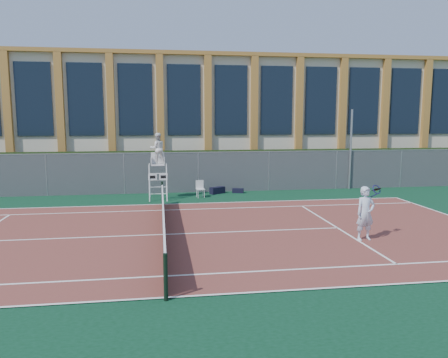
{
  "coord_description": "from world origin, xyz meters",
  "views": [
    {
      "loc": [
        -0.07,
        -15.01,
        4.06
      ],
      "look_at": [
        2.58,
        3.0,
        1.53
      ],
      "focal_mm": 35.0,
      "sensor_mm": 36.0,
      "label": 1
    }
  ],
  "objects": [
    {
      "name": "umpire_chair",
      "position": [
        -0.19,
        7.05,
        2.47
      ],
      "size": [
        0.94,
        1.45,
        3.38
      ],
      "color": "white",
      "rests_on": "ground"
    },
    {
      "name": "hedge",
      "position": [
        0.0,
        10.0,
        1.1
      ],
      "size": [
        40.0,
        1.4,
        2.2
      ],
      "primitive_type": "cube",
      "color": "black",
      "rests_on": "ground"
    },
    {
      "name": "building",
      "position": [
        0.0,
        17.95,
        4.15
      ],
      "size": [
        45.0,
        10.6,
        8.22
      ],
      "color": "beige",
      "rests_on": "ground"
    },
    {
      "name": "ground",
      "position": [
        0.0,
        0.0,
        0.0
      ],
      "size": [
        120.0,
        120.0,
        0.0
      ],
      "primitive_type": "plane",
      "color": "#233814"
    },
    {
      "name": "apron",
      "position": [
        0.0,
        1.0,
        0.01
      ],
      "size": [
        36.0,
        20.0,
        0.01
      ],
      "primitive_type": "cube",
      "color": "black",
      "rests_on": "ground"
    },
    {
      "name": "steel_pole",
      "position": [
        10.77,
        8.7,
        2.29
      ],
      "size": [
        0.12,
        0.12,
        4.57
      ],
      "primitive_type": "cylinder",
      "color": "#9EA0A5",
      "rests_on": "ground"
    },
    {
      "name": "plastic_chair",
      "position": [
        1.95,
        7.22,
        0.52
      ],
      "size": [
        0.46,
        0.46,
        0.87
      ],
      "color": "silver",
      "rests_on": "apron"
    },
    {
      "name": "sports_bag_near",
      "position": [
        2.97,
        8.16,
        0.19
      ],
      "size": [
        0.9,
        0.72,
        0.36
      ],
      "primitive_type": "cube",
      "rotation": [
        0.0,
        0.0,
        0.54
      ],
      "color": "black",
      "rests_on": "apron"
    },
    {
      "name": "tennis_court",
      "position": [
        0.0,
        0.0,
        0.02
      ],
      "size": [
        23.77,
        10.97,
        0.02
      ],
      "primitive_type": "cube",
      "color": "brown",
      "rests_on": "apron"
    },
    {
      "name": "fence",
      "position": [
        0.0,
        8.8,
        1.1
      ],
      "size": [
        40.0,
        0.06,
        2.2
      ],
      "primitive_type": null,
      "color": "#595E60",
      "rests_on": "ground"
    },
    {
      "name": "tennis_net",
      "position": [
        0.0,
        0.0,
        0.54
      ],
      "size": [
        0.1,
        11.3,
        1.1
      ],
      "color": "black",
      "rests_on": "ground"
    },
    {
      "name": "sports_bag_far",
      "position": [
        4.12,
        8.22,
        0.13
      ],
      "size": [
        0.66,
        0.42,
        0.24
      ],
      "primitive_type": "cube",
      "rotation": [
        0.0,
        0.0,
        -0.28
      ],
      "color": "black",
      "rests_on": "apron"
    },
    {
      "name": "tennis_player",
      "position": [
        6.65,
        -1.65,
        0.94
      ],
      "size": [
        1.02,
        0.71,
        1.81
      ],
      "color": "silver",
      "rests_on": "tennis_court"
    }
  ]
}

